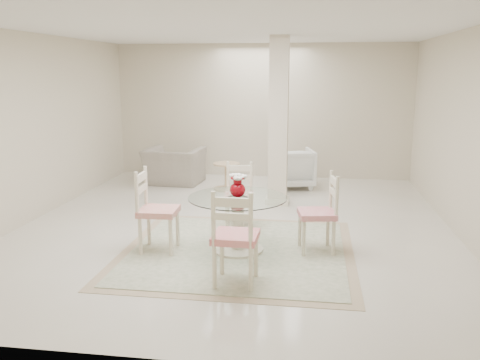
# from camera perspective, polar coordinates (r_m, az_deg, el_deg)

# --- Properties ---
(ground) EXTENTS (7.00, 7.00, 0.00)m
(ground) POSITION_cam_1_polar(r_m,az_deg,el_deg) (7.28, -0.49, -5.08)
(ground) COLOR white
(ground) RESTS_ON ground
(room_shell) EXTENTS (6.02, 7.02, 2.71)m
(room_shell) POSITION_cam_1_polar(r_m,az_deg,el_deg) (6.96, -0.52, 9.67)
(room_shell) COLOR beige
(room_shell) RESTS_ON ground
(column) EXTENTS (0.30, 0.30, 2.70)m
(column) POSITION_cam_1_polar(r_m,az_deg,el_deg) (8.23, 4.36, 6.49)
(column) COLOR beige
(column) RESTS_ON ground
(area_rug) EXTENTS (2.79, 2.79, 0.02)m
(area_rug) POSITION_cam_1_polar(r_m,az_deg,el_deg) (6.25, -0.27, -7.96)
(area_rug) COLOR tan
(area_rug) RESTS_ON ground
(dining_table) EXTENTS (1.18, 1.18, 0.68)m
(dining_table) POSITION_cam_1_polar(r_m,az_deg,el_deg) (6.14, -0.27, -4.98)
(dining_table) COLOR beige
(dining_table) RESTS_ON ground
(red_vase) EXTENTS (0.22, 0.21, 0.29)m
(red_vase) POSITION_cam_1_polar(r_m,az_deg,el_deg) (6.02, -0.27, -0.63)
(red_vase) COLOR #9E0410
(red_vase) RESTS_ON dining_table
(dining_chair_east) EXTENTS (0.49, 0.49, 1.07)m
(dining_chair_east) POSITION_cam_1_polar(r_m,az_deg,el_deg) (6.15, 9.28, -3.02)
(dining_chair_east) COLOR beige
(dining_chair_east) RESTS_ON ground
(dining_chair_north) EXTENTS (0.44, 0.44, 1.00)m
(dining_chair_north) POSITION_cam_1_polar(r_m,az_deg,el_deg) (7.07, -0.09, -1.16)
(dining_chair_north) COLOR #ECE3C2
(dining_chair_north) RESTS_ON ground
(dining_chair_west) EXTENTS (0.47, 0.47, 1.12)m
(dining_chair_west) POSITION_cam_1_polar(r_m,az_deg,el_deg) (6.19, -9.79, -2.70)
(dining_chair_west) COLOR #F6E8CA
(dining_chair_west) RESTS_ON ground
(dining_chair_south) EXTENTS (0.46, 0.46, 1.12)m
(dining_chair_south) POSITION_cam_1_polar(r_m,az_deg,el_deg) (5.09, -0.64, -5.73)
(dining_chair_south) COLOR #EFE7C5
(dining_chair_south) RESTS_ON ground
(recliner_taupe) EXTENTS (1.13, 1.01, 0.69)m
(recliner_taupe) POSITION_cam_1_polar(r_m,az_deg,el_deg) (9.97, -7.39, 1.58)
(recliner_taupe) COLOR #A19485
(recliner_taupe) RESTS_ON ground
(armchair_white) EXTENTS (0.95, 0.97, 0.74)m
(armchair_white) POSITION_cam_1_polar(r_m,az_deg,el_deg) (9.60, 5.79, 1.36)
(armchair_white) COLOR white
(armchair_white) RESTS_ON ground
(side_table) EXTENTS (0.49, 0.49, 0.51)m
(side_table) POSITION_cam_1_polar(r_m,az_deg,el_deg) (9.34, -1.52, 0.27)
(side_table) COLOR #D4AA82
(side_table) RESTS_ON ground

